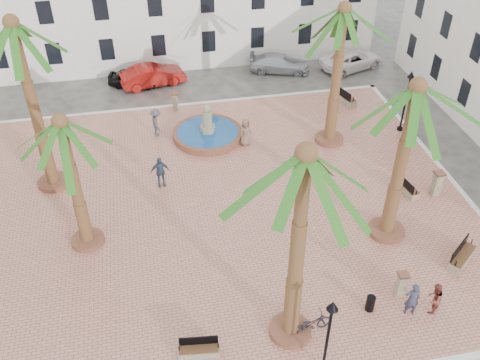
{
  "coord_description": "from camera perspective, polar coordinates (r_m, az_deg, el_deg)",
  "views": [
    {
      "loc": [
        -3.24,
        -21.4,
        18.31
      ],
      "look_at": [
        1.0,
        0.0,
        1.6
      ],
      "focal_mm": 40.0,
      "sensor_mm": 36.0,
      "label": 1
    }
  ],
  "objects": [
    {
      "name": "kerb_n",
      "position": [
        37.32,
        -4.84,
        8.06
      ],
      "size": [
        26.3,
        0.3,
        0.16
      ],
      "primitive_type": "cube",
      "color": "silver",
      "rests_on": "ground"
    },
    {
      "name": "pedestrian_north",
      "position": [
        33.59,
        -8.92,
        6.07
      ],
      "size": [
        0.89,
        1.29,
        1.83
      ],
      "primitive_type": "imported",
      "rotation": [
        0.0,
        0.0,
        1.76
      ],
      "color": "#45454A",
      "rests_on": "plaza"
    },
    {
      "name": "palm_s",
      "position": [
        17.09,
        6.84,
        0.18
      ],
      "size": [
        5.58,
        5.58,
        9.23
      ],
      "color": "brown",
      "rests_on": "plaza"
    },
    {
      "name": "palm_e",
      "position": [
        23.5,
        18.03,
        7.42
      ],
      "size": [
        5.79,
        5.79,
        8.44
      ],
      "color": "brown",
      "rests_on": "plaza"
    },
    {
      "name": "bicycle_a",
      "position": [
        22.45,
        7.54,
        -14.95
      ],
      "size": [
        1.93,
        0.96,
        0.97
      ],
      "primitive_type": "imported",
      "rotation": [
        0.0,
        0.0,
        1.75
      ],
      "color": "black",
      "rests_on": "plaza"
    },
    {
      "name": "cyclist_b",
      "position": [
        24.09,
        20.02,
        -11.79
      ],
      "size": [
        0.96,
        0.93,
        1.56
      ],
      "primitive_type": "imported",
      "rotation": [
        0.0,
        0.0,
        3.8
      ],
      "color": "brown",
      "rests_on": "plaza"
    },
    {
      "name": "bollard_n",
      "position": [
        36.35,
        -6.94,
        8.37
      ],
      "size": [
        0.48,
        0.48,
        1.26
      ],
      "rotation": [
        0.0,
        0.0,
        -0.06
      ],
      "color": "gray",
      "rests_on": "plaza"
    },
    {
      "name": "bench_s",
      "position": [
        21.88,
        -4.39,
        -17.68
      ],
      "size": [
        1.66,
        0.67,
        0.85
      ],
      "rotation": [
        0.0,
        0.0,
        -0.11
      ],
      "color": "gray",
      "rests_on": "plaza"
    },
    {
      "name": "cyclist_a",
      "position": [
        23.66,
        17.9,
        -11.99
      ],
      "size": [
        0.69,
        0.52,
        1.73
      ],
      "primitive_type": "imported",
      "rotation": [
        0.0,
        0.0,
        2.97
      ],
      "color": "#303347",
      "rests_on": "plaza"
    },
    {
      "name": "bench_se",
      "position": [
        27.01,
        22.58,
        -7.6
      ],
      "size": [
        1.88,
        1.66,
        1.02
      ],
      "rotation": [
        0.0,
        0.0,
        0.67
      ],
      "color": "gray",
      "rests_on": "plaza"
    },
    {
      "name": "kerb_e",
      "position": [
        32.46,
        21.26,
        0.37
      ],
      "size": [
        0.3,
        22.3,
        0.16
      ],
      "primitive_type": "cube",
      "color": "silver",
      "rests_on": "ground"
    },
    {
      "name": "car_white",
      "position": [
        42.96,
        11.82,
        12.46
      ],
      "size": [
        5.54,
        3.85,
        1.41
      ],
      "primitive_type": "imported",
      "rotation": [
        0.0,
        0.0,
        1.9
      ],
      "color": "white",
      "rests_on": "ground"
    },
    {
      "name": "pedestrian_fountain_a",
      "position": [
        32.31,
        0.58,
        5.13
      ],
      "size": [
        1.03,
        0.96,
        1.77
      ],
      "primitive_type": "imported",
      "rotation": [
        0.0,
        0.0,
        0.62
      ],
      "color": "brown",
      "rests_on": "plaza"
    },
    {
      "name": "lamppost_s",
      "position": [
        19.78,
        9.54,
        -15.01
      ],
      "size": [
        0.42,
        0.42,
        3.89
      ],
      "color": "black",
      "rests_on": "plaza"
    },
    {
      "name": "pedestrian_fountain_b",
      "position": [
        29.27,
        -8.53,
        0.88
      ],
      "size": [
        1.1,
        0.52,
        1.83
      ],
      "primitive_type": "imported",
      "rotation": [
        0.0,
        0.0,
        0.07
      ],
      "color": "#37475A",
      "rests_on": "plaza"
    },
    {
      "name": "bollard_e",
      "position": [
        30.28,
        20.27,
        -0.31
      ],
      "size": [
        0.56,
        0.56,
        1.46
      ],
      "rotation": [
        0.0,
        0.0,
        0.08
      ],
      "color": "gray",
      "rests_on": "plaza"
    },
    {
      "name": "car_silver",
      "position": [
        41.69,
        4.25,
        12.31
      ],
      "size": [
        4.91,
        3.11,
        1.33
      ],
      "primitive_type": "imported",
      "rotation": [
        0.0,
        0.0,
        1.27
      ],
      "color": "#B9BBC3",
      "rests_on": "ground"
    },
    {
      "name": "bollard_se",
      "position": [
        24.41,
        16.81,
        -10.53
      ],
      "size": [
        0.47,
        0.47,
        1.25
      ],
      "rotation": [
        0.0,
        0.0,
        -0.06
      ],
      "color": "gray",
      "rests_on": "plaza"
    },
    {
      "name": "bench_ne",
      "position": [
        37.88,
        11.03,
        8.59
      ],
      "size": [
        1.16,
        2.07,
        1.04
      ],
      "rotation": [
        0.0,
        0.0,
        1.87
      ],
      "color": "gray",
      "rests_on": "plaza"
    },
    {
      "name": "plaza",
      "position": [
        28.3,
        -1.99,
        -2.69
      ],
      "size": [
        26.0,
        22.0,
        0.15
      ],
      "primitive_type": "cube",
      "color": "tan",
      "rests_on": "ground"
    },
    {
      "name": "palm_sw",
      "position": [
        23.56,
        -18.28,
        4.23
      ],
      "size": [
        5.16,
        5.16,
        7.16
      ],
      "color": "brown",
      "rests_on": "plaza"
    },
    {
      "name": "pedestrian_east",
      "position": [
        34.28,
        17.85,
        5.09
      ],
      "size": [
        0.74,
        1.57,
        1.62
      ],
      "primitive_type": "imported",
      "rotation": [
        0.0,
        0.0,
        -1.39
      ],
      "color": "#73695C",
      "rests_on": "plaza"
    },
    {
      "name": "ground",
      "position": [
        28.35,
        -1.99,
        -2.81
      ],
      "size": [
        120.0,
        120.0,
        0.0
      ],
      "primitive_type": "plane",
      "color": "#56544F",
      "rests_on": "ground"
    },
    {
      "name": "palm_nw",
      "position": [
        27.38,
        -22.74,
        13.35
      ],
      "size": [
        5.58,
        5.58,
        9.6
      ],
      "color": "brown",
      "rests_on": "plaza"
    },
    {
      "name": "lamppost_e",
      "position": [
        34.4,
        17.47,
        9.04
      ],
      "size": [
        0.44,
        0.44,
        4.05
      ],
      "color": "black",
      "rests_on": "plaza"
    },
    {
      "name": "car_red",
      "position": [
        40.02,
        -9.31,
        10.95
      ],
      "size": [
        4.93,
        2.57,
        1.55
      ],
      "primitive_type": "imported",
      "rotation": [
        0.0,
        0.0,
        1.78
      ],
      "color": "maroon",
      "rests_on": "ground"
    },
    {
      "name": "fountain",
      "position": [
        33.39,
        -3.46,
        5.04
      ],
      "size": [
        4.34,
        4.34,
        2.24
      ],
      "color": "brown",
      "rests_on": "plaza"
    },
    {
      "name": "palm_ne",
      "position": [
        30.28,
        10.89,
        15.87
      ],
      "size": [
        5.66,
        5.66,
        8.67
      ],
      "color": "brown",
      "rests_on": "plaza"
    },
    {
      "name": "litter_bin",
      "position": [
        23.7,
        13.73,
        -12.65
      ],
      "size": [
        0.39,
        0.39,
        0.75
      ],
      "primitive_type": "cylinder",
      "color": "black",
      "rests_on": "plaza"
    },
    {
      "name": "car_black",
      "position": [
        40.26,
        -11.3,
        10.64
      ],
      "size": [
        3.87,
        2.33,
        1.23
      ],
      "primitive_type": "imported",
      "rotation": [
        0.0,
        0.0,
        1.31
      ],
      "color": "black",
      "rests_on": "ground"
    },
    {
      "name": "bench_e",
      "position": [
        30.27,
        17.3,
        -0.79
      ],
      "size": [
        0.81,
        1.8,
        0.92
      ],
      "rotation": [
        0.0,
        0.0,
        1.74
      ],
      "color": "gray",
      "rests_on": "plaza"
    }
  ]
}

